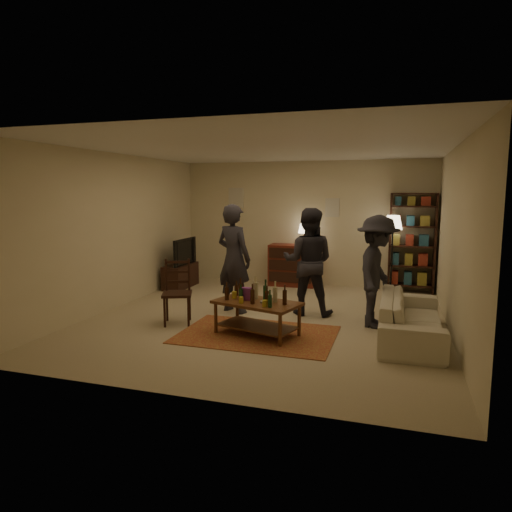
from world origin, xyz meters
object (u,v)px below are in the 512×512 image
at_px(floor_lamp, 393,228).
at_px(sofa, 411,318).
at_px(person_by_sofa, 377,271).
at_px(person_right, 308,262).
at_px(dresser, 293,264).
at_px(coffee_table, 257,306).
at_px(bookshelf, 412,242).
at_px(dining_chair, 177,289).
at_px(person_left, 234,259).
at_px(tv_stand, 181,270).

distance_m(floor_lamp, sofa, 3.14).
bearing_deg(person_by_sofa, person_right, 78.26).
bearing_deg(person_right, dresser, -73.81).
height_order(floor_lamp, person_right, person_right).
distance_m(coffee_table, bookshelf, 4.27).
relative_size(bookshelf, floor_lamp, 1.28).
xyz_separation_m(person_right, person_by_sofa, (1.13, -0.40, -0.04)).
bearing_deg(dining_chair, sofa, -18.68).
xyz_separation_m(bookshelf, sofa, (-0.05, -3.18, -0.73)).
bearing_deg(dresser, person_left, -100.55).
relative_size(person_left, person_right, 1.03).
distance_m(dining_chair, person_left, 1.14).
height_order(sofa, person_right, person_right).
distance_m(floor_lamp, person_left, 3.44).
relative_size(sofa, person_right, 1.17).
xyz_separation_m(sofa, person_left, (-2.85, 0.65, 0.61)).
xyz_separation_m(dresser, person_left, (-0.46, -2.47, 0.44)).
bearing_deg(bookshelf, person_left, -138.83).
distance_m(person_left, person_by_sofa, 2.36).
bearing_deg(floor_lamp, bookshelf, 31.25).
bearing_deg(bookshelf, person_right, -125.99).
distance_m(tv_stand, person_by_sofa, 4.51).
bearing_deg(person_right, person_left, 7.99).
bearing_deg(dining_chair, person_right, 8.71).
height_order(coffee_table, person_by_sofa, person_by_sofa).
bearing_deg(person_by_sofa, dining_chair, 111.54).
distance_m(coffee_table, tv_stand, 3.69).
bearing_deg(floor_lamp, person_by_sofa, -93.96).
height_order(sofa, person_by_sofa, person_by_sofa).
height_order(tv_stand, person_left, person_left).
relative_size(dresser, person_by_sofa, 0.80).
distance_m(sofa, person_by_sofa, 0.88).
xyz_separation_m(floor_lamp, person_right, (-1.30, -2.07, -0.44)).
xyz_separation_m(dresser, bookshelf, (2.44, 0.07, 0.56)).
height_order(dining_chair, person_by_sofa, person_by_sofa).
relative_size(tv_stand, floor_lamp, 0.67).
bearing_deg(person_by_sofa, person_left, 93.81).
xyz_separation_m(dresser, person_right, (0.77, -2.23, 0.41)).
distance_m(dresser, bookshelf, 2.50).
bearing_deg(dresser, person_right, -71.06).
distance_m(bookshelf, person_by_sofa, 2.76).
relative_size(dining_chair, person_by_sofa, 0.60).
xyz_separation_m(coffee_table, person_by_sofa, (1.60, 0.94, 0.42)).
distance_m(bookshelf, sofa, 3.26).
xyz_separation_m(tv_stand, person_by_sofa, (4.14, -1.72, 0.46)).
relative_size(tv_stand, sofa, 0.51).
height_order(coffee_table, floor_lamp, floor_lamp).
xyz_separation_m(sofa, person_right, (-1.63, 0.88, 0.58)).
bearing_deg(person_left, person_by_sofa, -163.31).
height_order(dresser, person_left, person_left).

